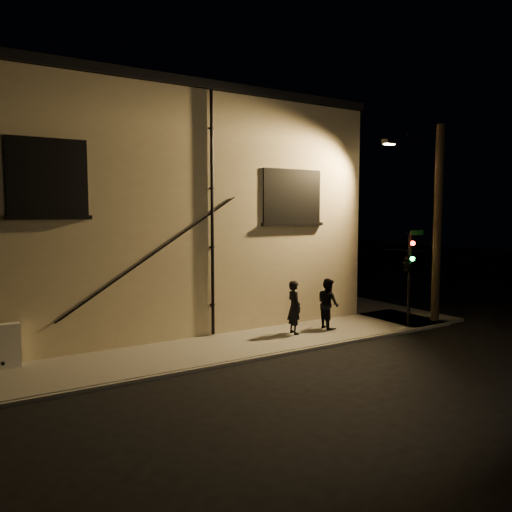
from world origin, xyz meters
TOP-DOWN VIEW (x-y plane):
  - ground at (0.00, 0.00)m, footprint 90.00×90.00m
  - sidewalk at (1.22, 4.39)m, footprint 21.00×16.00m
  - building at (-3.00, 8.99)m, footprint 16.20×12.23m
  - pedestrian_a at (0.73, 1.62)m, footprint 0.54×0.74m
  - pedestrian_b at (2.26, 1.61)m, footprint 0.84×1.00m
  - traffic_signal at (5.04, 0.35)m, footprint 1.33×2.12m
  - streetlamp_pole at (6.69, 0.51)m, footprint 2.06×1.40m

SIDE VIEW (x-z plane):
  - ground at x=0.00m, z-range 0.00..0.00m
  - sidewalk at x=1.22m, z-range 0.00..0.12m
  - pedestrian_b at x=2.26m, z-range 0.12..1.98m
  - pedestrian_a at x=0.73m, z-range 0.12..2.00m
  - traffic_signal at x=5.04m, z-range 0.75..4.33m
  - streetlamp_pole at x=6.69m, z-range 0.20..7.95m
  - building at x=-3.00m, z-range 0.00..8.80m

